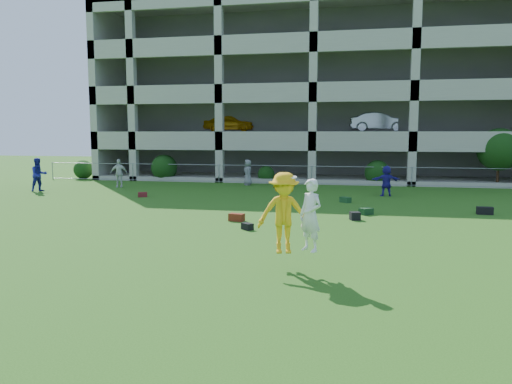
% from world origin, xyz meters
% --- Properties ---
extents(ground, '(100.00, 100.00, 0.00)m').
position_xyz_m(ground, '(0.00, 0.00, 0.00)').
color(ground, '#235114').
rests_on(ground, ground).
extents(bystander_a, '(1.09, 1.14, 1.85)m').
position_xyz_m(bystander_a, '(-14.41, 12.35, 0.93)').
color(bystander_a, navy).
rests_on(bystander_a, ground).
extents(bystander_b, '(1.06, 0.70, 1.67)m').
position_xyz_m(bystander_b, '(-11.11, 15.24, 0.84)').
color(bystander_b, silver).
rests_on(bystander_b, ground).
extents(bystander_c, '(0.79, 0.91, 1.58)m').
position_xyz_m(bystander_c, '(-3.83, 17.88, 0.79)').
color(bystander_c, slate).
rests_on(bystander_c, ground).
extents(bystander_d, '(1.51, 0.72, 1.57)m').
position_xyz_m(bystander_d, '(4.25, 14.10, 0.78)').
color(bystander_d, '#2A2094').
rests_on(bystander_d, ground).
extents(bag_red_a, '(0.60, 0.41, 0.28)m').
position_xyz_m(bag_red_a, '(-1.54, 5.50, 0.14)').
color(bag_red_a, '#602010').
rests_on(bag_red_a, ground).
extents(bag_black_b, '(0.47, 0.45, 0.22)m').
position_xyz_m(bag_black_b, '(-0.80, 3.98, 0.11)').
color(bag_black_b, black).
rests_on(bag_black_b, ground).
extents(bag_green_c, '(0.61, 0.59, 0.26)m').
position_xyz_m(bag_green_c, '(3.15, 7.95, 0.13)').
color(bag_green_c, '#12321D').
rests_on(bag_green_c, ground).
extents(crate_d, '(0.43, 0.43, 0.30)m').
position_xyz_m(crate_d, '(2.73, 6.59, 0.15)').
color(crate_d, black).
rests_on(crate_d, ground).
extents(bag_black_e, '(0.61, 0.31, 0.30)m').
position_xyz_m(bag_black_e, '(7.79, 8.92, 0.15)').
color(bag_black_e, black).
rests_on(bag_black_e, ground).
extents(bag_red_f, '(0.52, 0.43, 0.24)m').
position_xyz_m(bag_red_f, '(-7.83, 11.26, 0.12)').
color(bag_red_f, '#561E0E').
rests_on(bag_red_f, ground).
extents(bag_green_g, '(0.57, 0.56, 0.25)m').
position_xyz_m(bag_green_g, '(2.27, 11.26, 0.12)').
color(bag_green_g, '#153B22').
rests_on(bag_green_g, ground).
extents(frisbee_contest, '(1.71, 1.17, 1.92)m').
position_xyz_m(frisbee_contest, '(1.22, -0.64, 1.36)').
color(frisbee_contest, yellow).
rests_on(frisbee_contest, ground).
extents(parking_garage, '(30.00, 14.00, 12.00)m').
position_xyz_m(parking_garage, '(-0.01, 27.70, 6.01)').
color(parking_garage, '#9E998C').
rests_on(parking_garage, ground).
extents(fence, '(36.06, 0.06, 1.20)m').
position_xyz_m(fence, '(0.00, 19.00, 0.61)').
color(fence, gray).
rests_on(fence, ground).
extents(shrub_row, '(34.38, 2.52, 3.50)m').
position_xyz_m(shrub_row, '(4.59, 19.70, 1.51)').
color(shrub_row, '#163D11').
rests_on(shrub_row, ground).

